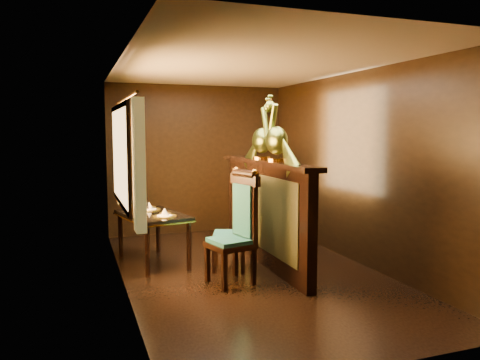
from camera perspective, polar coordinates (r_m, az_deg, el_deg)
The scene contains 8 objects.
ground at distance 5.87m, azimuth 1.16°, elevation -11.16°, with size 5.00×5.00×0.00m, color black.
room_shell at distance 5.60m, azimuth 0.31°, elevation 4.46°, with size 3.04×5.04×2.52m.
partition at distance 6.09m, azimuth 2.99°, elevation -3.64°, with size 0.26×2.70×1.36m.
dining_table at distance 6.21m, azimuth -10.62°, elevation -4.62°, with size 0.92×1.26×0.87m.
chair_left at distance 5.37m, azimuth -0.10°, elevation -5.27°, with size 0.57×0.58×1.31m.
chair_right at distance 5.84m, azimuth -0.25°, elevation -4.96°, with size 0.56×0.57×1.20m.
peacock_left at distance 5.68m, azimuth 4.50°, elevation 6.35°, with size 0.26×0.69×0.82m, color #184929, non-canonical shape.
peacock_right at distance 6.11m, azimuth 2.69°, elevation 6.18°, with size 0.25×0.66×0.79m, color #184929, non-canonical shape.
Camera 1 is at (-1.99, -5.24, 1.73)m, focal length 35.00 mm.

